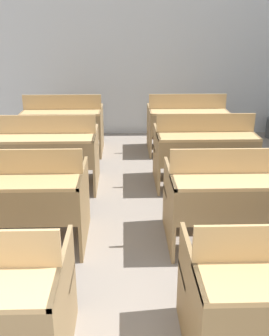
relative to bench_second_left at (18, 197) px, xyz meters
The scene contains 7 objects.
wall_back 3.96m from the bench_second_left, 78.98° to the left, with size 6.46×0.06×2.76m.
bench_second_left is the anchor object (origin of this frame).
bench_second_right 1.88m from the bench_second_left, ahead, with size 1.15×0.78×0.89m.
bench_third_left 1.30m from the bench_second_left, 88.85° to the left, with size 1.15×0.78×0.89m.
bench_third_right 2.30m from the bench_second_left, 35.01° to the left, with size 1.15×0.78×0.89m.
bench_back_left 2.65m from the bench_second_left, 89.52° to the left, with size 1.15×0.78×0.89m.
bench_back_right 3.25m from the bench_second_left, 54.69° to the left, with size 1.15×0.78×0.89m.
Camera 1 is at (0.19, -0.30, 1.88)m, focal length 42.00 mm.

